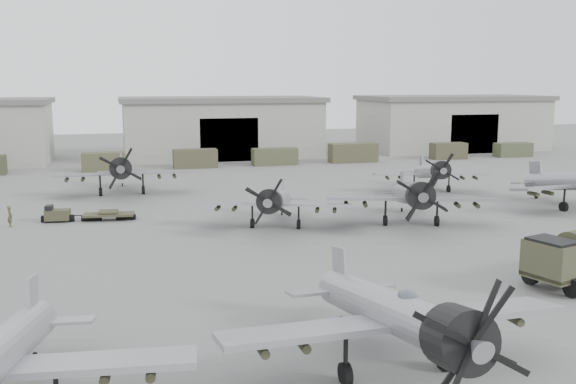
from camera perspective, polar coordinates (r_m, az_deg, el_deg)
name	(u,v)px	position (r m, az deg, el deg)	size (l,w,h in m)	color
ground	(400,277)	(37.33, 9.93, -7.43)	(220.00, 220.00, 0.00)	#595957
hangar_center	(221,127)	(95.63, -5.97, 5.80)	(29.00, 14.80, 8.70)	gray
hangar_right	(452,122)	(108.44, 14.38, 6.01)	(29.00, 14.80, 8.70)	gray
support_truck_2	(104,162)	(82.79, -16.05, 2.61)	(5.27, 2.20, 2.30)	#44452D
support_truck_3	(195,158)	(83.37, -8.26, 2.97)	(5.57, 2.20, 2.38)	#403E29
support_truck_4	(275,157)	(85.30, -1.19, 3.16)	(5.97, 2.20, 2.21)	#42452D
support_truck_5	(353,153)	(88.60, 5.80, 3.49)	(6.64, 2.20, 2.61)	#41402A
support_truck_6	(448,151)	(94.80, 14.07, 3.57)	(5.03, 2.20, 2.30)	#3D3C28
support_truck_7	(513,150)	(100.42, 19.37, 3.56)	(5.46, 2.20, 2.03)	#40472E
aircraft_near_1	(399,316)	(24.37, 9.87, -10.77)	(13.48, 12.13, 5.41)	#96999F
aircraft_mid_1	(275,201)	(48.04, -1.15, -0.80)	(11.57, 10.44, 4.67)	#95979D
aircraft_mid_2	(412,196)	(49.78, 10.97, -0.31)	(13.05, 11.75, 5.23)	gray
aircraft_far_0	(121,170)	(64.33, -14.61, 1.87)	(13.36, 12.02, 5.37)	gray
aircraft_far_1	(432,172)	(65.49, 12.69, 1.79)	(11.63, 10.47, 4.63)	#96999E
tug_trailer	(77,215)	(53.59, -18.24, -1.94)	(6.91, 2.08, 1.37)	#383825
ground_crew	(10,216)	(53.40, -23.48, -1.99)	(0.59, 0.39, 1.61)	#494730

